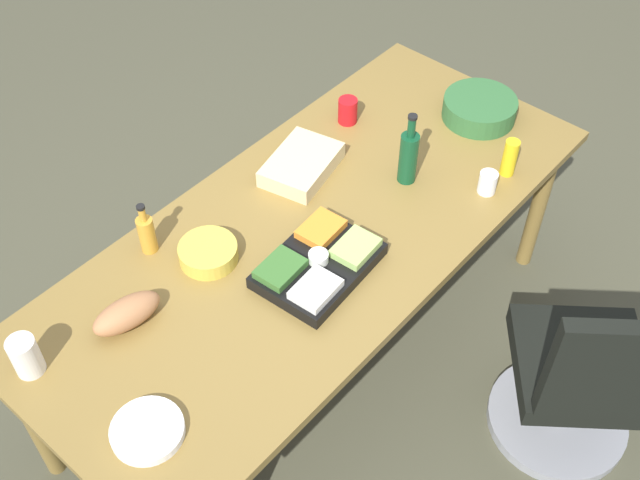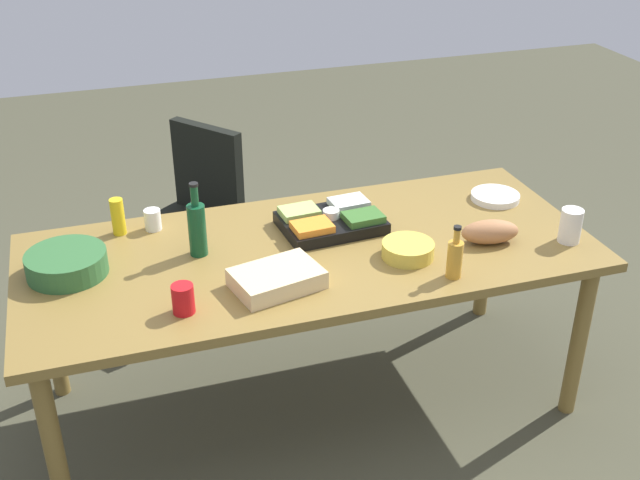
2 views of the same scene
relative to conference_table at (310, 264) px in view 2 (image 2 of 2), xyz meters
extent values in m
plane|color=#474734|center=(0.00, 0.00, -0.72)|extent=(10.00, 10.00, 0.00)
cube|color=olive|center=(0.00, 0.00, 0.05)|extent=(2.32, 1.00, 0.04)
cylinder|color=olive|center=(-1.07, -0.41, -0.34)|extent=(0.07, 0.07, 0.75)
cylinder|color=olive|center=(1.07, -0.41, -0.34)|extent=(0.07, 0.07, 0.75)
cylinder|color=olive|center=(-1.07, 0.41, -0.34)|extent=(0.07, 0.07, 0.75)
cylinder|color=olive|center=(1.07, 0.41, -0.34)|extent=(0.07, 0.07, 0.75)
cylinder|color=gray|center=(-0.39, 0.97, -0.69)|extent=(0.56, 0.56, 0.05)
cylinder|color=gray|center=(-0.39, 0.97, -0.48)|extent=(0.06, 0.06, 0.37)
cube|color=black|center=(-0.39, 0.97, -0.29)|extent=(0.67, 0.67, 0.09)
cube|color=black|center=(-0.22, 1.11, -0.01)|extent=(0.31, 0.38, 0.49)
cylinder|color=#2F6232|center=(-0.94, 0.09, 0.12)|extent=(0.39, 0.39, 0.09)
cube|color=beige|center=(-0.20, -0.24, 0.11)|extent=(0.36, 0.29, 0.07)
cylinder|color=gold|center=(0.46, -0.38, 0.15)|extent=(0.07, 0.07, 0.15)
cylinder|color=gold|center=(0.46, -0.38, 0.25)|extent=(0.03, 0.03, 0.06)
cylinder|color=black|center=(0.46, -0.38, 0.28)|extent=(0.03, 0.03, 0.01)
cylinder|color=gold|center=(0.35, -0.18, 0.11)|extent=(0.24, 0.24, 0.06)
ellipsoid|color=#AA7046|center=(0.72, -0.18, 0.12)|extent=(0.26, 0.15, 0.10)
cube|color=black|center=(0.14, 0.14, 0.10)|extent=(0.44, 0.33, 0.05)
cube|color=orange|center=(0.03, 0.06, 0.14)|extent=(0.17, 0.13, 0.03)
cube|color=#36662A|center=(0.26, 0.08, 0.14)|extent=(0.17, 0.13, 0.03)
cube|color=#A2C764|center=(0.02, 0.21, 0.14)|extent=(0.17, 0.13, 0.03)
cube|color=silver|center=(0.25, 0.23, 0.14)|extent=(0.17, 0.13, 0.03)
cylinder|color=white|center=(0.14, 0.14, 0.14)|extent=(0.08, 0.08, 0.04)
cylinder|color=red|center=(-0.56, -0.31, 0.13)|extent=(0.09, 0.09, 0.11)
cylinder|color=white|center=(0.95, 0.18, 0.09)|extent=(0.28, 0.28, 0.03)
cylinder|color=yellow|center=(-0.72, 0.37, 0.15)|extent=(0.07, 0.07, 0.16)
cylinder|color=white|center=(1.04, -0.27, 0.15)|extent=(0.11, 0.11, 0.14)
cylinder|color=white|center=(-0.58, 0.37, 0.12)|extent=(0.07, 0.07, 0.09)
cylinder|color=#104526|center=(-0.44, 0.09, 0.18)|extent=(0.08, 0.08, 0.22)
cylinder|color=#104526|center=(-0.44, 0.09, 0.33)|extent=(0.03, 0.03, 0.08)
cylinder|color=black|center=(-0.44, 0.09, 0.38)|extent=(0.04, 0.04, 0.01)
camera|label=1|loc=(1.48, 1.32, 2.17)|focal=44.23mm
camera|label=2|loc=(-0.82, -2.67, 1.64)|focal=44.14mm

